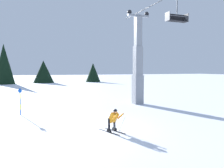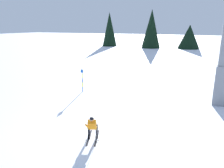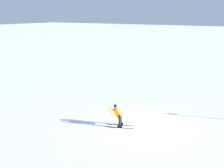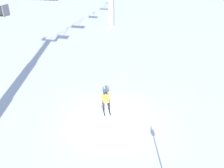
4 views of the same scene
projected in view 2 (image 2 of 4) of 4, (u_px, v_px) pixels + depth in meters
ground_plane at (93, 126)px, 12.66m from camera, size 260.00×260.00×0.00m
skier_carving_main at (92, 126)px, 10.99m from camera, size 1.75×1.15×1.45m
trail_marker_pole at (82, 79)px, 18.94m from camera, size 0.07×0.28×2.13m
tree_line_ridge at (163, 32)px, 54.76m from camera, size 7.29×38.79×9.71m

